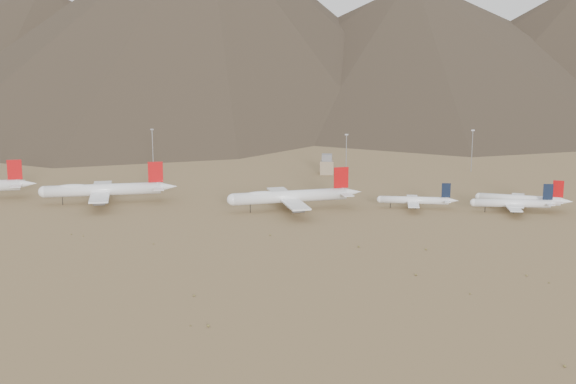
# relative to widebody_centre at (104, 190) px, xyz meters

# --- Properties ---
(ground) EXTENTS (3000.00, 3000.00, 0.00)m
(ground) POSITION_rel_widebody_centre_xyz_m (79.10, -31.59, -7.00)
(ground) COLOR #94734C
(ground) RESTS_ON ground
(widebody_centre) EXTENTS (66.89, 52.80, 20.31)m
(widebody_centre) POSITION_rel_widebody_centre_xyz_m (0.00, 0.00, 0.00)
(widebody_centre) COLOR white
(widebody_centre) RESTS_ON ground
(widebody_east) EXTENTS (64.60, 51.47, 19.98)m
(widebody_east) POSITION_rel_widebody_centre_xyz_m (94.47, -8.03, -0.12)
(widebody_east) COLOR white
(widebody_east) RESTS_ON ground
(narrowbody_a) EXTENTS (39.43, 28.25, 13.00)m
(narrowbody_a) POSITION_rel_widebody_centre_xyz_m (155.24, -0.10, -2.78)
(narrowbody_a) COLOR white
(narrowbody_a) RESTS_ON ground
(narrowbody_b) EXTENTS (43.02, 30.65, 14.20)m
(narrowbody_b) POSITION_rel_widebody_centre_xyz_m (201.13, -4.93, -2.40)
(narrowbody_b) COLOR white
(narrowbody_b) RESTS_ON ground
(narrowbody_c) EXTENTS (45.20, 33.18, 15.12)m
(narrowbody_c) POSITION_rel_widebody_centre_xyz_m (206.18, 2.67, -2.10)
(narrowbody_c) COLOR white
(narrowbody_c) RESTS_ON ground
(control_tower) EXTENTS (8.00, 8.00, 12.00)m
(control_tower) POSITION_rel_widebody_centre_xyz_m (109.10, 88.41, -1.69)
(control_tower) COLOR gray
(control_tower) RESTS_ON ground
(mast_west) EXTENTS (2.00, 0.60, 25.70)m
(mast_west) POSITION_rel_widebody_centre_xyz_m (2.40, 92.55, 7.20)
(mast_west) COLOR gray
(mast_west) RESTS_ON ground
(mast_centre) EXTENTS (2.00, 0.60, 25.70)m
(mast_centre) POSITION_rel_widebody_centre_xyz_m (120.61, 78.28, 7.20)
(mast_centre) COLOR gray
(mast_centre) RESTS_ON ground
(mast_east) EXTENTS (2.00, 0.60, 25.70)m
(mast_east) POSITION_rel_widebody_centre_xyz_m (196.53, 103.16, 7.20)
(mast_east) COLOR gray
(mast_east) RESTS_ON ground
(desert_scrub) EXTENTS (387.62, 170.62, 0.90)m
(desert_scrub) POSITION_rel_widebody_centre_xyz_m (81.20, -125.64, -6.68)
(desert_scrub) COLOR olive
(desert_scrub) RESTS_ON ground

